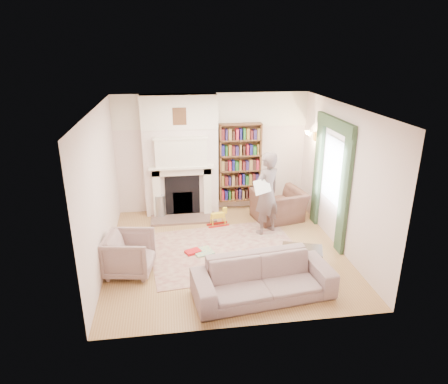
{
  "coord_description": "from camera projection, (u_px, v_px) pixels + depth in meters",
  "views": [
    {
      "loc": [
        -1.01,
        -6.89,
        3.83
      ],
      "look_at": [
        0.0,
        0.25,
        1.15
      ],
      "focal_mm": 32.0,
      "sensor_mm": 36.0,
      "label": 1
    }
  ],
  "objects": [
    {
      "name": "board_game",
      "position": [
        203.0,
        252.0,
        7.78
      ],
      "size": [
        0.45,
        0.45,
        0.03
      ],
      "primitive_type": "cube",
      "rotation": [
        0.0,
        0.0,
        0.3
      ],
      "color": "#ECDA53",
      "rests_on": "rug"
    },
    {
      "name": "armchair_reading",
      "position": [
        279.0,
        206.0,
        9.14
      ],
      "size": [
        1.27,
        1.17,
        0.71
      ],
      "primitive_type": "imported",
      "rotation": [
        0.0,
        0.0,
        3.36
      ],
      "color": "#4E342A",
      "rests_on": "floor"
    },
    {
      "name": "pelmet",
      "position": [
        335.0,
        124.0,
        7.69
      ],
      "size": [
        0.09,
        1.7,
        0.24
      ],
      "primitive_type": "cube",
      "color": "#29412B",
      "rests_on": "wall_right"
    },
    {
      "name": "ceiling",
      "position": [
        226.0,
        108.0,
        6.88
      ],
      "size": [
        4.5,
        4.5,
        0.0
      ],
      "primitive_type": "plane",
      "rotation": [
        3.14,
        0.0,
        0.0
      ],
      "color": "white",
      "rests_on": "wall_back"
    },
    {
      "name": "coffee_table",
      "position": [
        301.0,
        260.0,
        7.1
      ],
      "size": [
        0.81,
        0.66,
        0.45
      ],
      "primitive_type": null,
      "rotation": [
        0.0,
        0.0,
        -0.34
      ],
      "color": "#321E11",
      "rests_on": "floor"
    },
    {
      "name": "floor",
      "position": [
        226.0,
        251.0,
        7.86
      ],
      "size": [
        4.5,
        4.5,
        0.0
      ],
      "primitive_type": "plane",
      "color": "olive",
      "rests_on": "ground"
    },
    {
      "name": "wall_left",
      "position": [
        101.0,
        190.0,
        7.08
      ],
      "size": [
        0.0,
        4.5,
        4.5
      ],
      "primitive_type": "plane",
      "rotation": [
        1.57,
        0.0,
        1.57
      ],
      "color": "silver",
      "rests_on": "floor"
    },
    {
      "name": "armchair_left",
      "position": [
        130.0,
        254.0,
        7.01
      ],
      "size": [
        0.92,
        0.91,
        0.74
      ],
      "primitive_type": "imported",
      "rotation": [
        0.0,
        0.0,
        1.41
      ],
      "color": "#A49587",
      "rests_on": "floor"
    },
    {
      "name": "bookcase",
      "position": [
        240.0,
        163.0,
        9.5
      ],
      "size": [
        1.0,
        0.24,
        1.85
      ],
      "primitive_type": "cube",
      "color": "brown",
      "rests_on": "floor"
    },
    {
      "name": "wall_sconce",
      "position": [
        306.0,
        137.0,
        8.86
      ],
      "size": [
        0.2,
        0.24,
        0.24
      ],
      "primitive_type": null,
      "color": "gold",
      "rests_on": "wall_right"
    },
    {
      "name": "rocking_horse",
      "position": [
        218.0,
        217.0,
        8.87
      ],
      "size": [
        0.51,
        0.28,
        0.42
      ],
      "primitive_type": null,
      "rotation": [
        0.0,
        0.0,
        0.19
      ],
      "color": "gold",
      "rests_on": "rug"
    },
    {
      "name": "wall_right",
      "position": [
        342.0,
        179.0,
        7.67
      ],
      "size": [
        0.0,
        4.5,
        4.5
      ],
      "primitive_type": "plane",
      "rotation": [
        1.57,
        0.0,
        -1.57
      ],
      "color": "silver",
      "rests_on": "floor"
    },
    {
      "name": "comic_annuals",
      "position": [
        240.0,
        260.0,
        7.48
      ],
      "size": [
        0.8,
        0.79,
        0.02
      ],
      "color": "red",
      "rests_on": "rug"
    },
    {
      "name": "wall_front",
      "position": [
        250.0,
        239.0,
        5.28
      ],
      "size": [
        4.5,
        0.0,
        4.5
      ],
      "primitive_type": "plane",
      "rotation": [
        -1.57,
        0.0,
        0.0
      ],
      "color": "silver",
      "rests_on": "floor"
    },
    {
      "name": "wall_back",
      "position": [
        212.0,
        153.0,
        9.46
      ],
      "size": [
        4.5,
        0.0,
        4.5
      ],
      "primitive_type": "plane",
      "rotation": [
        1.57,
        0.0,
        0.0
      ],
      "color": "silver",
      "rests_on": "floor"
    },
    {
      "name": "curtain_left",
      "position": [
        345.0,
        194.0,
        7.45
      ],
      "size": [
        0.07,
        0.32,
        2.4
      ],
      "primitive_type": "cube",
      "color": "#29412B",
      "rests_on": "floor"
    },
    {
      "name": "sofa",
      "position": [
        263.0,
        278.0,
        6.35
      ],
      "size": [
        2.32,
        1.13,
        0.65
      ],
      "primitive_type": "imported",
      "rotation": [
        0.0,
        0.0,
        0.12
      ],
      "color": "gray",
      "rests_on": "floor"
    },
    {
      "name": "man_reading",
      "position": [
        267.0,
        194.0,
        8.33
      ],
      "size": [
        0.78,
        0.71,
        1.79
      ],
      "primitive_type": "imported",
      "rotation": [
        0.0,
        0.0,
        3.69
      ],
      "color": "#61504D",
      "rests_on": "floor"
    },
    {
      "name": "window",
      "position": [
        333.0,
        170.0,
        8.02
      ],
      "size": [
        0.02,
        0.9,
        1.3
      ],
      "primitive_type": "cube",
      "color": "silver",
      "rests_on": "wall_right"
    },
    {
      "name": "paraffin_heater",
      "position": [
        160.0,
        206.0,
        9.31
      ],
      "size": [
        0.27,
        0.27,
        0.55
      ],
      "primitive_type": "cylinder",
      "rotation": [
        0.0,
        0.0,
        0.13
      ],
      "color": "#AAADB1",
      "rests_on": "floor"
    },
    {
      "name": "curtain_right",
      "position": [
        318.0,
        172.0,
        8.75
      ],
      "size": [
        0.07,
        0.32,
        2.4
      ],
      "primitive_type": "cube",
      "color": "#29412B",
      "rests_on": "floor"
    },
    {
      "name": "rug",
      "position": [
        225.0,
        250.0,
        7.88
      ],
      "size": [
        3.1,
        2.52,
        0.01
      ],
      "primitive_type": "cube",
      "rotation": [
        0.0,
        0.0,
        0.11
      ],
      "color": "#C2B792",
      "rests_on": "floor"
    },
    {
      "name": "game_box_lid",
      "position": [
        193.0,
        252.0,
        7.76
      ],
      "size": [
        0.34,
        0.3,
        0.05
      ],
      "primitive_type": "cube",
      "rotation": [
        0.0,
        0.0,
        0.43
      ],
      "color": "red",
      "rests_on": "rug"
    },
    {
      "name": "fireplace",
      "position": [
        181.0,
        157.0,
        9.18
      ],
      "size": [
        1.7,
        0.58,
        2.8
      ],
      "color": "silver",
      "rests_on": "floor"
    },
    {
      "name": "newspaper",
      "position": [
        262.0,
        186.0,
        8.04
      ],
      "size": [
        0.43,
        0.32,
        0.29
      ],
      "primitive_type": "cube",
      "rotation": [
        -0.35,
        0.0,
        0.55
      ],
      "color": "white",
      "rests_on": "man_reading"
    }
  ]
}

